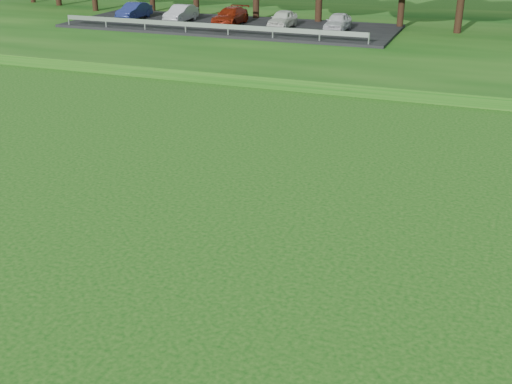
% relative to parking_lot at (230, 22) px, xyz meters
% --- Properties ---
extents(parking_lot, '(24.00, 9.00, 1.38)m').
position_rel_parking_lot_xyz_m(parking_lot, '(0.00, 0.00, 0.00)').
color(parking_lot, black).
rests_on(parking_lot, berm).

